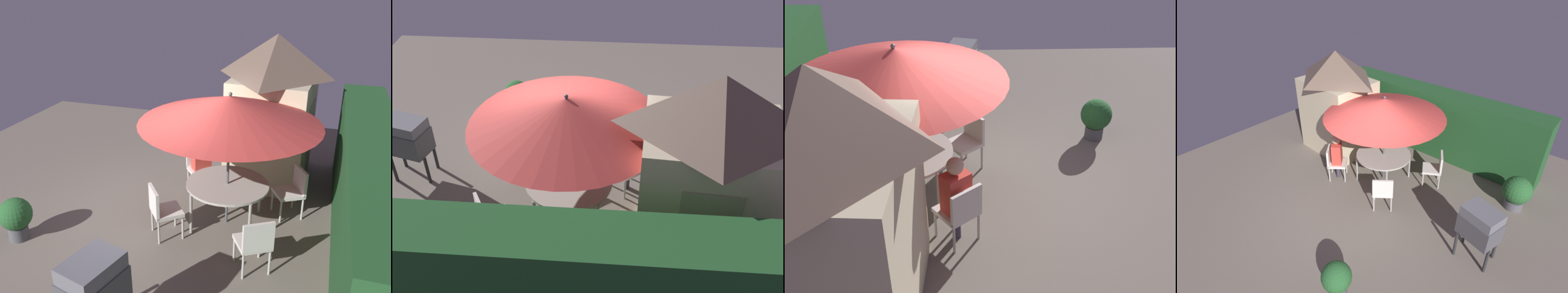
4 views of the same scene
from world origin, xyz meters
TOP-DOWN VIEW (x-y plane):
  - ground_plane at (0.00, 0.00)m, footprint 11.00×11.00m
  - hedge_backdrop at (0.00, 3.50)m, footprint 6.15×0.78m
  - garden_shed at (-2.21, 1.79)m, footprint 2.09×1.73m
  - patio_table at (-0.18, 1.36)m, footprint 1.39×1.39m
  - patio_umbrella at (-0.18, 1.36)m, footprint 2.91×2.91m
  - bbq_grill at (2.76, 0.54)m, footprint 0.80×0.66m
  - chair_near_shed at (-1.19, 0.57)m, footprint 0.65×0.65m
  - chair_far_side at (0.53, 0.45)m, footprint 0.65×0.65m
  - chair_toward_hedge at (0.97, 2.04)m, footprint 0.63×0.63m
  - chair_toward_house at (-0.76, 2.41)m, footprint 0.63×0.63m
  - potted_plant_by_shed at (1.31, -1.76)m, footprint 0.53×0.53m
  - potted_plant_by_grill at (2.86, 2.47)m, footprint 0.65×0.65m
  - person_in_red at (-1.12, 0.62)m, footprint 0.40×0.42m

SIDE VIEW (x-z plane):
  - ground_plane at x=0.00m, z-range 0.00..0.00m
  - potted_plant_by_shed at x=1.31m, z-range 0.05..0.78m
  - potted_plant_by_grill at x=2.86m, z-range 0.04..0.88m
  - chair_near_shed at x=-1.19m, z-range 0.07..0.97m
  - chair_far_side at x=0.53m, z-range 0.07..0.97m
  - chair_toward_hedge at x=0.97m, z-range 0.07..0.97m
  - chair_toward_house at x=-0.76m, z-range 0.07..0.97m
  - patio_table at x=-0.18m, z-range 0.33..1.09m
  - person_in_red at x=-1.12m, z-range 0.15..1.41m
  - bbq_grill at x=2.76m, z-range 0.25..1.45m
  - hedge_backdrop at x=0.00m, z-range 0.00..1.88m
  - garden_shed at x=-2.21m, z-range 0.03..2.99m
  - patio_umbrella at x=-0.18m, z-range 0.89..3.23m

